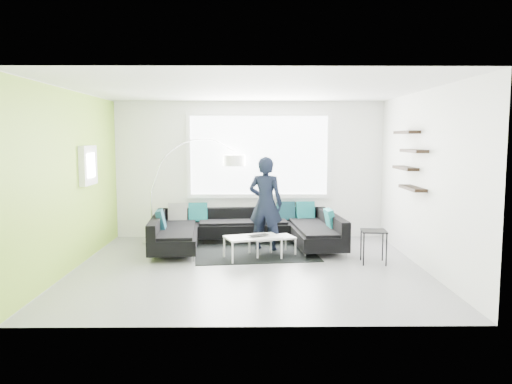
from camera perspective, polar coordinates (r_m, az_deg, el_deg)
ground at (r=8.03m, az=-0.83°, el=-8.63°), size 5.50×5.50×0.00m
room_shell at (r=7.98m, az=-0.57°, el=4.42°), size 5.54×5.04×2.82m
sectional_sofa at (r=9.35m, az=-1.20°, el=-4.46°), size 3.59×2.40×0.74m
rug at (r=8.99m, az=-0.10°, el=-6.98°), size 2.29×1.78×0.01m
coffee_table at (r=8.71m, az=0.77°, el=-6.15°), size 1.34×1.05×0.39m
arc_lamp at (r=9.86m, az=-11.91°, el=0.06°), size 2.06×1.23×2.05m
side_table at (r=8.47m, az=13.27°, el=-6.12°), size 0.44×0.44×0.55m
person at (r=9.10m, az=1.10°, el=-1.34°), size 0.86×0.77×1.72m
laptop at (r=8.48m, az=0.45°, el=-5.06°), size 0.56×0.55×0.03m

